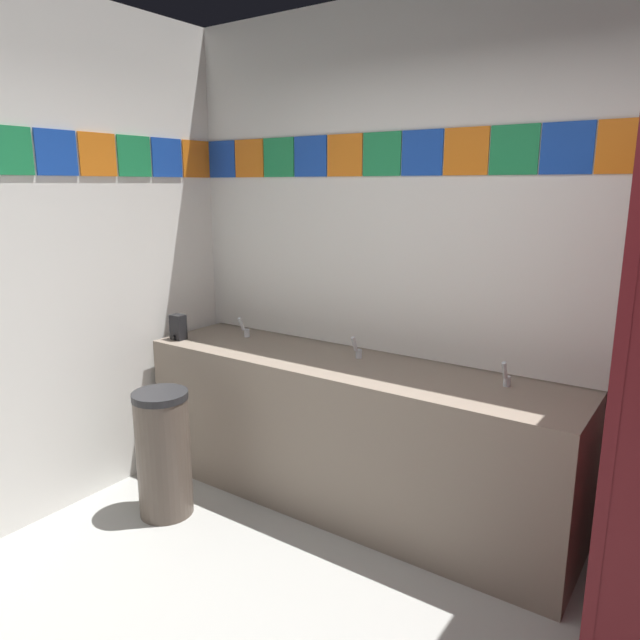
{
  "coord_description": "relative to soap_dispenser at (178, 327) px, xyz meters",
  "views": [
    {
      "loc": [
        0.92,
        -1.23,
        1.82
      ],
      "look_at": [
        -0.73,
        1.14,
        1.16
      ],
      "focal_mm": 33.19,
      "sensor_mm": 36.0,
      "label": 1
    }
  ],
  "objects": [
    {
      "name": "soap_dispenser",
      "position": [
        0.0,
        0.0,
        0.0
      ],
      "size": [
        0.09,
        0.09,
        0.16
      ],
      "color": "black",
      "rests_on": "vanity_counter"
    },
    {
      "name": "faucet_left",
      "position": [
        0.32,
        0.28,
        -0.03
      ],
      "size": [
        0.04,
        0.1,
        0.14
      ],
      "color": "silver",
      "rests_on": "vanity_counter"
    },
    {
      "name": "trash_bin",
      "position": [
        0.37,
        -0.48,
        -0.58
      ],
      "size": [
        0.3,
        0.3,
        0.72
      ],
      "color": "brown",
      "rests_on": "ground_plane"
    },
    {
      "name": "vanity_counter",
      "position": [
        1.16,
        0.19,
        -0.5
      ],
      "size": [
        2.53,
        0.61,
        0.86
      ],
      "color": "gray",
      "rests_on": "ground_plane"
    },
    {
      "name": "faucet_right",
      "position": [
        2.0,
        0.28,
        -0.03
      ],
      "size": [
        0.04,
        0.1,
        0.14
      ],
      "color": "silver",
      "rests_on": "vanity_counter"
    },
    {
      "name": "wall_back",
      "position": [
        1.9,
        0.53,
        0.47
      ],
      "size": [
        4.12,
        0.09,
        2.81
      ],
      "color": "white",
      "rests_on": "ground_plane"
    },
    {
      "name": "faucet_center",
      "position": [
        1.16,
        0.28,
        -0.03
      ],
      "size": [
        0.04,
        0.1,
        0.14
      ],
      "color": "silver",
      "rests_on": "vanity_counter"
    }
  ]
}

